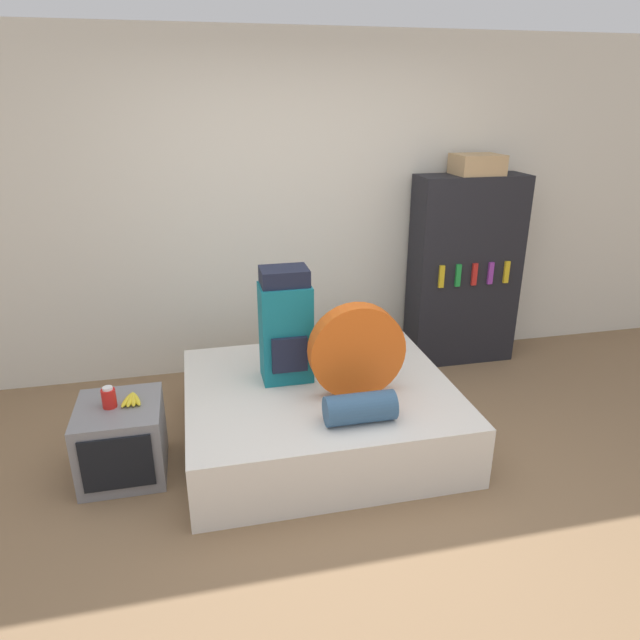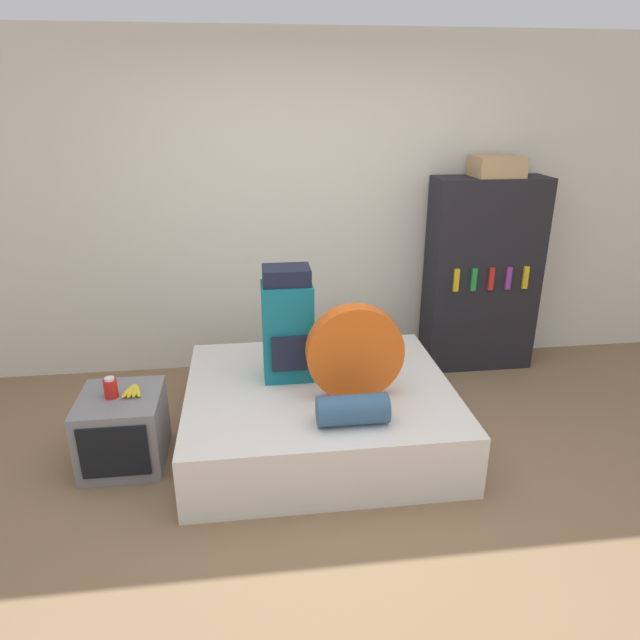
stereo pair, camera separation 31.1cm
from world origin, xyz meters
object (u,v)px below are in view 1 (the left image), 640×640
Objects in this scene: sleeping_roll at (360,408)px; bookshelf at (464,271)px; backpack at (286,327)px; cardboard_box at (477,164)px; tent_bag at (357,351)px; television at (122,440)px; canister at (109,398)px.

bookshelf is at bearing 47.83° from sleeping_roll.
cardboard_box is at bearing 26.62° from backpack.
tent_bag is 1.97m from cardboard_box.
bookshelf is 4.35× the size of cardboard_box.
backpack is at bearing 140.58° from tent_bag.
television is (-1.04, -0.25, -0.53)m from backpack.
television is 1.48× the size of cardboard_box.
canister is (-0.04, 0.00, 0.29)m from television.
sleeping_roll is 2.00m from bookshelf.
backpack is 1.84m from bookshelf.
backpack is at bearing -153.11° from bookshelf.
sleeping_roll is 1.13× the size of cardboard_box.
television is at bearing -158.00° from bookshelf.
sleeping_roll is 0.76× the size of television.
backpack reaches higher than canister.
bookshelf is at bearing 26.89° from backpack.
canister is 2.94m from bookshelf.
canister is at bearing 164.55° from sleeping_roll.
sleeping_roll is (-0.07, -0.32, -0.21)m from tent_bag.
tent_bag is 4.59× the size of canister.
tent_bag is at bearing -138.18° from cardboard_box.
backpack reaches higher than tent_bag.
sleeping_roll is 3.15× the size of canister.
canister is at bearing -158.50° from cardboard_box.
canister is at bearing -158.37° from bookshelf.
cardboard_box is at bearing 47.35° from sleeping_roll.
bookshelf reaches higher than backpack.
backpack is at bearing -153.38° from cardboard_box.
television is 0.34× the size of bookshelf.
bookshelf is (2.72, 1.08, 0.27)m from canister.
tent_bag is at bearing -137.69° from bookshelf.
bookshelf is at bearing 21.63° from canister.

